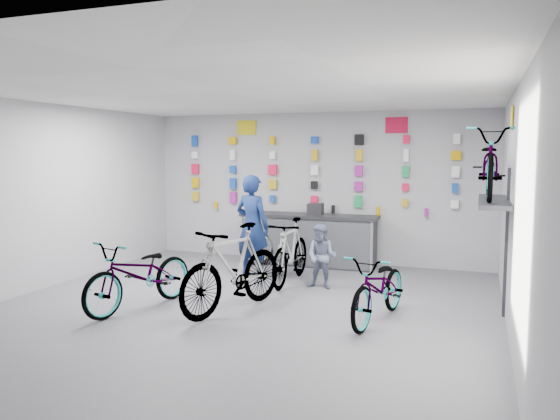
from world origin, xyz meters
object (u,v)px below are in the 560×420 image
at_px(bike_service, 291,251).
at_px(bike_right, 380,287).
at_px(bike_left, 140,274).
at_px(bike_center, 233,268).
at_px(clerk, 252,226).
at_px(counter, 308,240).
at_px(customer, 322,257).

bearing_deg(bike_service, bike_right, -42.73).
height_order(bike_left, bike_center, bike_center).
height_order(bike_service, clerk, clerk).
bearing_deg(bike_left, bike_right, 24.43).
bearing_deg(clerk, counter, -102.74).
height_order(clerk, customer, clerk).
xyz_separation_m(bike_center, bike_right, (2.00, 0.21, -0.15)).
relative_size(bike_left, customer, 1.82).
distance_m(bike_right, customer, 1.86).
bearing_deg(counter, clerk, -115.45).
bearing_deg(clerk, bike_left, 86.73).
xyz_separation_m(bike_center, bike_service, (0.23, 1.80, -0.06)).
xyz_separation_m(bike_service, clerk, (-0.80, 0.24, 0.36)).
xyz_separation_m(counter, bike_left, (-1.32, -3.74, 0.01)).
height_order(bike_right, bike_service, bike_service).
relative_size(bike_left, bike_right, 1.10).
distance_m(bike_service, clerk, 0.91).
xyz_separation_m(bike_center, clerk, (-0.57, 2.04, 0.30)).
bearing_deg(bike_right, bike_center, -163.19).
xyz_separation_m(bike_right, bike_service, (-1.77, 1.59, 0.09)).
bearing_deg(counter, bike_center, -91.01).
distance_m(bike_left, bike_right, 3.31).
height_order(bike_left, clerk, clerk).
relative_size(counter, bike_center, 1.34).
relative_size(bike_left, clerk, 1.05).
bearing_deg(bike_left, counter, 84.83).
bearing_deg(counter, customer, -66.34).
height_order(counter, bike_right, counter).
bearing_deg(bike_service, bike_center, -98.08).
relative_size(bike_center, customer, 1.92).
height_order(bike_right, customer, customer).
bearing_deg(bike_right, clerk, 155.24).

